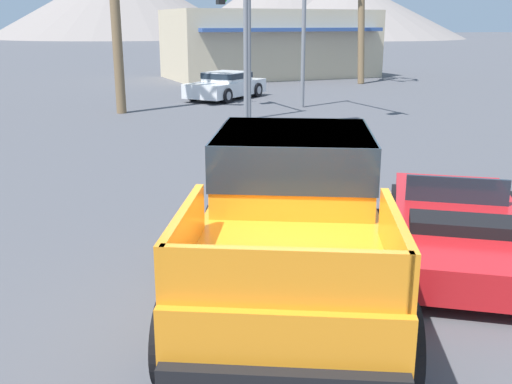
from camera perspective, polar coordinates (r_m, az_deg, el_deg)
ground_plane at (r=7.18m, az=3.04°, el=-11.26°), size 320.00×320.00×0.00m
orange_pickup_truck at (r=6.98m, az=3.44°, el=-2.10°), size 3.95×5.15×2.00m
red_convertible_car at (r=9.21m, az=18.64°, el=-3.20°), size 4.09×4.70×1.02m
parked_car_white at (r=26.87m, az=-2.86°, el=10.14°), size 4.39×3.94×1.18m
parked_car_dark at (r=37.41m, az=1.24°, el=11.81°), size 4.19×4.29×1.25m
traffic_light_main at (r=22.11m, az=-1.98°, el=16.62°), size 0.38×3.21×5.12m
traffic_light_crosswalk at (r=22.48m, az=6.74°, el=16.81°), size 0.38×4.43×5.20m
storefront_building at (r=37.76m, az=1.41°, el=13.93°), size 12.38×6.73×4.00m
distant_mountain_range at (r=139.05m, az=-2.44°, el=17.59°), size 97.03×77.12×16.46m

